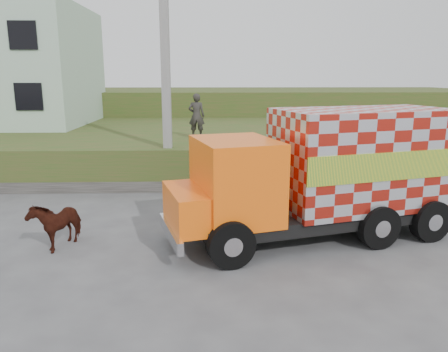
{
  "coord_description": "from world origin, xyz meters",
  "views": [
    {
      "loc": [
        0.53,
        -10.85,
        4.02
      ],
      "look_at": [
        0.89,
        0.91,
        1.3
      ],
      "focal_mm": 35.0,
      "sensor_mm": 36.0,
      "label": 1
    }
  ],
  "objects_px": {
    "cow": "(57,223)",
    "utility_pole": "(166,74)",
    "pedestrian": "(197,116)",
    "cargo_truck": "(328,173)"
  },
  "relations": [
    {
      "from": "cow",
      "to": "utility_pole",
      "type": "bearing_deg",
      "value": 88.07
    },
    {
      "from": "utility_pole",
      "to": "pedestrian",
      "type": "relative_size",
      "value": 4.4
    },
    {
      "from": "utility_pole",
      "to": "pedestrian",
      "type": "height_order",
      "value": "utility_pole"
    },
    {
      "from": "cargo_truck",
      "to": "cow",
      "type": "bearing_deg",
      "value": 168.43
    },
    {
      "from": "cargo_truck",
      "to": "cow",
      "type": "xyz_separation_m",
      "value": [
        -6.61,
        -0.48,
        -1.07
      ]
    },
    {
      "from": "utility_pole",
      "to": "cargo_truck",
      "type": "xyz_separation_m",
      "value": [
        4.45,
        -4.94,
        -2.42
      ]
    },
    {
      "from": "utility_pole",
      "to": "pedestrian",
      "type": "bearing_deg",
      "value": 68.81
    },
    {
      "from": "utility_pole",
      "to": "pedestrian",
      "type": "distance_m",
      "value": 3.13
    },
    {
      "from": "utility_pole",
      "to": "cow",
      "type": "bearing_deg",
      "value": -111.8
    },
    {
      "from": "cargo_truck",
      "to": "pedestrian",
      "type": "height_order",
      "value": "pedestrian"
    }
  ]
}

